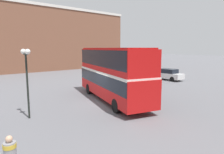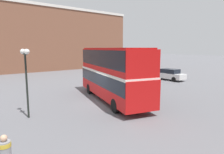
% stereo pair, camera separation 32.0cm
% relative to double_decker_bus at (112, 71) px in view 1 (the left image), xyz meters
% --- Properties ---
extents(ground_plane, '(240.00, 240.00, 0.00)m').
position_rel_double_decker_bus_xyz_m(ground_plane, '(0.41, -1.49, -2.58)').
color(ground_plane, slate).
extents(building_row_left, '(11.97, 35.09, 12.76)m').
position_rel_double_decker_bus_xyz_m(building_row_left, '(-30.48, 5.92, 3.81)').
color(building_row_left, brown).
rests_on(building_row_left, ground_plane).
extents(double_decker_bus, '(10.58, 5.27, 4.50)m').
position_rel_double_decker_bus_xyz_m(double_decker_bus, '(0.00, 0.00, 0.00)').
color(double_decker_bus, red).
rests_on(double_decker_bus, ground_plane).
extents(parked_car_kerb_near, '(4.61, 1.80, 1.59)m').
position_rel_double_decker_bus_xyz_m(parked_car_kerb_near, '(-3.56, 13.21, -1.77)').
color(parked_car_kerb_near, silver).
rests_on(parked_car_kerb_near, ground_plane).
extents(street_lamp_twin_globe, '(1.17, 0.33, 4.43)m').
position_rel_double_decker_bus_xyz_m(street_lamp_twin_globe, '(0.09, -7.01, 0.73)').
color(street_lamp_twin_globe, black).
rests_on(street_lamp_twin_globe, ground_plane).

